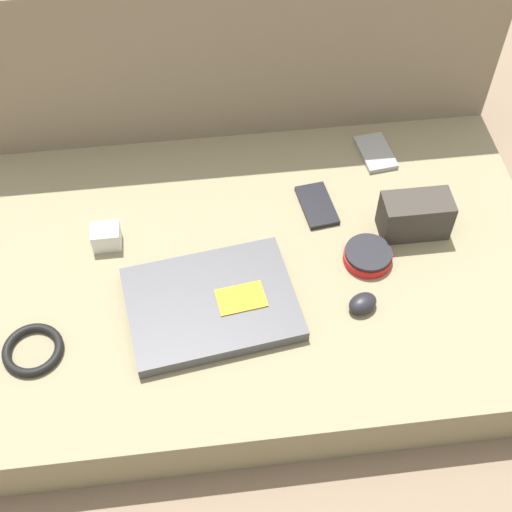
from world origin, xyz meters
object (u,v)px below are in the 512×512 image
Objects in this scene: speaker_puck at (368,256)px; phone_black at (317,205)px; charger_brick at (106,237)px; laptop at (212,304)px; camera_pouch at (415,216)px; computer_mouse at (363,303)px; phone_silver at (375,153)px.

phone_black is at bearing 116.53° from speaker_puck.
phone_black is 2.21× the size of charger_brick.
laptop is at bearing -42.48° from charger_brick.
speaker_puck is at bearing -148.48° from camera_pouch.
laptop is 2.73× the size of phone_black.
speaker_puck is 0.70× the size of camera_pouch.
charger_brick is (-0.48, 0.21, 0.01)m from computer_mouse.
laptop is at bearing -144.14° from phone_black.
speaker_puck is at bearing 48.27° from computer_mouse.
camera_pouch is at bearing 26.80° from computer_mouse.
laptop is at bearing 148.75° from computer_mouse.
camera_pouch is at bearing 31.52° from speaker_puck.
charger_brick reaches higher than laptop.
charger_brick is (-0.62, 0.04, -0.02)m from camera_pouch.
charger_brick is at bearing 131.49° from computer_mouse.
laptop is 6.04× the size of charger_brick.
laptop is at bearing -166.29° from speaker_puck.
camera_pouch is (0.11, 0.07, 0.03)m from speaker_puck.
speaker_puck is (0.03, 0.11, -0.00)m from computer_mouse.
phone_black is (-0.08, 0.15, -0.01)m from speaker_puck.
computer_mouse is 0.58× the size of phone_silver.
speaker_puck reaches higher than phone_silver.
charger_brick is at bearing -169.42° from phone_silver.
phone_black is (-0.16, -0.14, -0.00)m from phone_silver.
laptop is 2.46× the size of camera_pouch.
speaker_puck is at bearing -71.05° from phone_black.
phone_black is at bearing 6.25° from charger_brick.
laptop is at bearing -144.23° from phone_silver.
charger_brick reaches higher than phone_silver.
phone_silver is 0.21m from phone_black.
computer_mouse is 0.50× the size of camera_pouch.
camera_pouch reaches higher than laptop.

